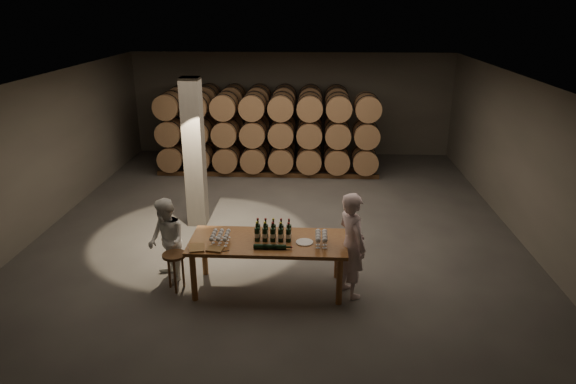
# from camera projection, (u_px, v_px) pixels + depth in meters

# --- Properties ---
(room) EXTENTS (12.00, 12.00, 12.00)m
(room) POSITION_uv_depth(u_px,v_px,m) (194.00, 154.00, 10.87)
(room) COLOR #4D4A48
(room) RESTS_ON ground
(tasting_table) EXTENTS (2.60, 1.10, 0.90)m
(tasting_table) POSITION_uv_depth(u_px,v_px,m) (268.00, 246.00, 8.53)
(tasting_table) COLOR brown
(tasting_table) RESTS_ON ground
(barrel_stack_back) EXTENTS (5.48, 0.95, 2.31)m
(barrel_stack_back) POSITION_uv_depth(u_px,v_px,m) (259.00, 122.00, 15.66)
(barrel_stack_back) COLOR #50301B
(barrel_stack_back) RESTS_ON ground
(barrel_stack_front) EXTENTS (6.26, 0.95, 2.31)m
(barrel_stack_front) POSITION_uv_depth(u_px,v_px,m) (268.00, 133.00, 14.32)
(barrel_stack_front) COLOR #50301B
(barrel_stack_front) RESTS_ON ground
(bottle_cluster) EXTENTS (0.61, 0.24, 0.34)m
(bottle_cluster) POSITION_uv_depth(u_px,v_px,m) (273.00, 233.00, 8.50)
(bottle_cluster) COLOR black
(bottle_cluster) RESTS_ON tasting_table
(lying_bottles) EXTENTS (0.62, 0.08, 0.08)m
(lying_bottles) POSITION_uv_depth(u_px,v_px,m) (271.00, 247.00, 8.19)
(lying_bottles) COLOR black
(lying_bottles) RESTS_ON tasting_table
(glass_cluster_left) EXTENTS (0.30, 0.41, 0.16)m
(glass_cluster_left) POSITION_uv_depth(u_px,v_px,m) (220.00, 235.00, 8.41)
(glass_cluster_left) COLOR silver
(glass_cluster_left) RESTS_ON tasting_table
(glass_cluster_right) EXTENTS (0.20, 0.42, 0.19)m
(glass_cluster_right) POSITION_uv_depth(u_px,v_px,m) (321.00, 236.00, 8.34)
(glass_cluster_right) COLOR silver
(glass_cluster_right) RESTS_ON tasting_table
(plate) EXTENTS (0.29, 0.29, 0.02)m
(plate) POSITION_uv_depth(u_px,v_px,m) (305.00, 242.00, 8.42)
(plate) COLOR white
(plate) RESTS_ON tasting_table
(notebook_near) EXTENTS (0.28, 0.24, 0.03)m
(notebook_near) POSITION_uv_depth(u_px,v_px,m) (215.00, 249.00, 8.16)
(notebook_near) COLOR brown
(notebook_near) RESTS_ON tasting_table
(notebook_corner) EXTENTS (0.30, 0.34, 0.03)m
(notebook_corner) POSITION_uv_depth(u_px,v_px,m) (197.00, 248.00, 8.21)
(notebook_corner) COLOR brown
(notebook_corner) RESTS_ON tasting_table
(pen) EXTENTS (0.14, 0.06, 0.01)m
(pen) POSITION_uv_depth(u_px,v_px,m) (225.00, 251.00, 8.12)
(pen) COLOR black
(pen) RESTS_ON tasting_table
(stool) EXTENTS (0.40, 0.40, 0.67)m
(stool) POSITION_uv_depth(u_px,v_px,m) (175.00, 260.00, 8.58)
(stool) COLOR #50301B
(stool) RESTS_ON ground
(person_man) EXTENTS (0.69, 0.78, 1.80)m
(person_man) POSITION_uv_depth(u_px,v_px,m) (352.00, 245.00, 8.34)
(person_man) COLOR silver
(person_man) RESTS_ON ground
(person_woman) EXTENTS (0.89, 0.93, 1.51)m
(person_woman) POSITION_uv_depth(u_px,v_px,m) (167.00, 241.00, 8.80)
(person_woman) COLOR white
(person_woman) RESTS_ON ground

